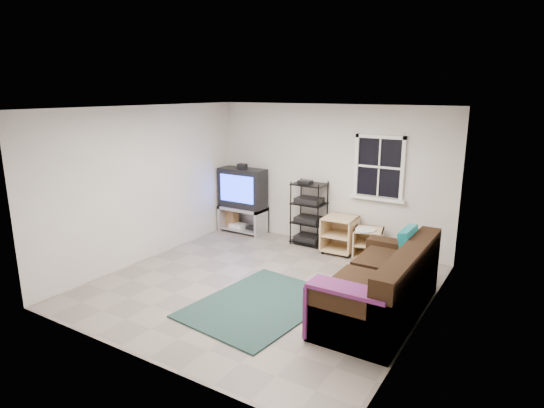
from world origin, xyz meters
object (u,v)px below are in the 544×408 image
Objects in this scene: av_rack at (309,217)px; side_table_left at (341,233)px; side_table_right at (368,241)px; sofa at (382,288)px; tv_unit at (243,195)px.

side_table_left is (0.68, -0.08, -0.17)m from av_rack.
side_table_left reaches higher than side_table_right.
av_rack is 1.25m from side_table_right.
side_table_left is 0.29× the size of sofa.
av_rack reaches higher than sofa.
av_rack is (1.49, 0.02, -0.25)m from tv_unit.
side_table_left is (2.18, -0.06, -0.43)m from tv_unit.
tv_unit reaches higher than av_rack.
sofa reaches higher than side_table_right.
sofa is (1.41, -1.92, 0.01)m from side_table_left.
side_table_left is at bearing -6.79° from av_rack.
tv_unit is 1.51m from av_rack.
side_table_left is at bearing 173.89° from side_table_right.
tv_unit is 2.16× the size of side_table_left.
tv_unit is at bearing 151.08° from sofa.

